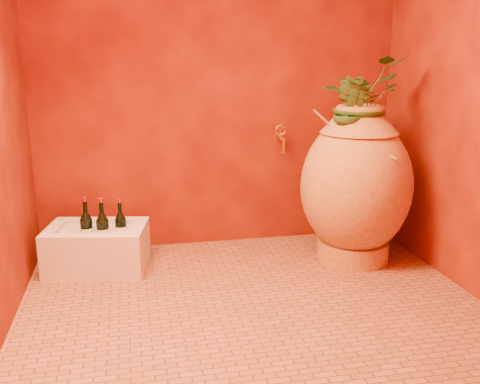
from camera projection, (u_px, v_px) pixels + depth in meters
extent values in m
plane|color=#9B5233|center=(251.00, 301.00, 2.97)|extent=(2.50, 2.50, 0.00)
cube|color=#4F0A04|center=(219.00, 66.00, 3.60)|extent=(2.50, 0.02, 2.50)
cube|color=#4F0A04|center=(476.00, 69.00, 2.90)|extent=(0.02, 2.00, 2.50)
cylinder|color=gold|center=(352.00, 249.00, 3.56)|extent=(0.60, 0.60, 0.13)
ellipsoid|color=gold|center=(356.00, 186.00, 3.45)|extent=(0.92, 0.92, 0.89)
cone|color=gold|center=(359.00, 122.00, 3.34)|extent=(0.63, 0.63, 0.13)
torus|color=gold|center=(360.00, 110.00, 3.32)|extent=(0.39, 0.39, 0.06)
cylinder|color=olive|center=(350.00, 144.00, 3.31)|extent=(0.43, 0.21, 0.42)
cylinder|color=olive|center=(364.00, 139.00, 3.25)|extent=(0.26, 0.41, 0.20)
cylinder|color=olive|center=(379.00, 134.00, 3.30)|extent=(0.20, 0.36, 0.23)
cube|color=beige|center=(97.00, 250.00, 3.38)|extent=(0.67, 0.51, 0.25)
cube|color=beige|center=(97.00, 221.00, 3.50)|extent=(0.61, 0.19, 0.03)
cube|color=beige|center=(94.00, 237.00, 3.19)|extent=(0.61, 0.19, 0.03)
cube|color=beige|center=(52.00, 231.00, 3.29)|extent=(0.12, 0.26, 0.03)
cube|color=beige|center=(139.00, 226.00, 3.39)|extent=(0.12, 0.26, 0.03)
cylinder|color=black|center=(103.00, 235.00, 3.30)|extent=(0.08, 0.08, 0.18)
cone|color=black|center=(102.00, 217.00, 3.27)|extent=(0.08, 0.08, 0.05)
cylinder|color=black|center=(101.00, 207.00, 3.25)|extent=(0.03, 0.03, 0.07)
cylinder|color=maroon|center=(101.00, 200.00, 3.24)|extent=(0.03, 0.03, 0.03)
cylinder|color=silver|center=(103.00, 235.00, 3.30)|extent=(0.08, 0.08, 0.08)
cylinder|color=black|center=(121.00, 232.00, 3.37)|extent=(0.07, 0.07, 0.17)
cone|color=black|center=(120.00, 216.00, 3.35)|extent=(0.07, 0.07, 0.05)
cylinder|color=black|center=(120.00, 207.00, 3.33)|extent=(0.02, 0.02, 0.06)
cylinder|color=maroon|center=(119.00, 201.00, 3.32)|extent=(0.03, 0.03, 0.02)
cylinder|color=silver|center=(121.00, 232.00, 3.37)|extent=(0.07, 0.07, 0.07)
cylinder|color=black|center=(87.00, 234.00, 3.31)|extent=(0.08, 0.08, 0.18)
cone|color=black|center=(86.00, 216.00, 3.28)|extent=(0.08, 0.08, 0.05)
cylinder|color=black|center=(85.00, 206.00, 3.27)|extent=(0.03, 0.03, 0.07)
cylinder|color=maroon|center=(84.00, 199.00, 3.26)|extent=(0.03, 0.03, 0.03)
cylinder|color=silver|center=(87.00, 234.00, 3.31)|extent=(0.08, 0.08, 0.08)
cylinder|color=#B18A28|center=(281.00, 138.00, 3.74)|extent=(0.03, 0.16, 0.03)
cylinder|color=#B18A28|center=(284.00, 146.00, 3.68)|extent=(0.02, 0.02, 0.09)
torus|color=#B18A28|center=(281.00, 130.00, 3.72)|extent=(0.08, 0.01, 0.08)
cylinder|color=#B18A28|center=(281.00, 134.00, 3.73)|extent=(0.01, 0.01, 0.06)
imported|color=#2A4F1C|center=(360.00, 102.00, 3.34)|extent=(0.64, 0.61, 0.55)
imported|color=#2A4F1C|center=(352.00, 111.00, 3.23)|extent=(0.28, 0.30, 0.42)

